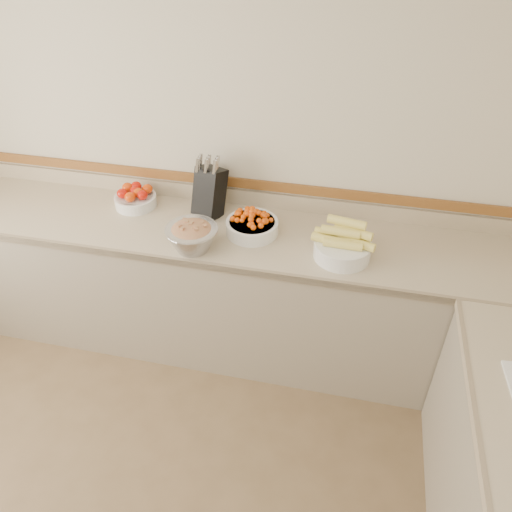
% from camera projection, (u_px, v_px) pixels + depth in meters
% --- Properties ---
extents(back_wall, '(4.00, 0.00, 4.00)m').
position_uv_depth(back_wall, '(222.00, 142.00, 2.92)').
color(back_wall, beige).
rests_on(back_wall, ground_plane).
extents(counter_back, '(4.00, 0.65, 1.08)m').
position_uv_depth(counter_back, '(214.00, 287.00, 3.18)').
color(counter_back, '#BFAC8A').
rests_on(counter_back, ground_plane).
extents(knife_block, '(0.22, 0.24, 0.39)m').
position_uv_depth(knife_block, '(209.00, 191.00, 2.96)').
color(knife_block, black).
rests_on(knife_block, counter_back).
extents(tomato_bowl, '(0.26, 0.26, 0.13)m').
position_uv_depth(tomato_bowl, '(135.00, 198.00, 3.09)').
color(tomato_bowl, white).
rests_on(tomato_bowl, counter_back).
extents(cherry_tomato_bowl, '(0.30, 0.30, 0.16)m').
position_uv_depth(cherry_tomato_bowl, '(252.00, 225.00, 2.85)').
color(cherry_tomato_bowl, white).
rests_on(cherry_tomato_bowl, counter_back).
extents(corn_bowl, '(0.34, 0.31, 0.23)m').
position_uv_depth(corn_bowl, '(343.00, 245.00, 2.66)').
color(corn_bowl, white).
rests_on(corn_bowl, counter_back).
extents(rhubarb_bowl, '(0.29, 0.29, 0.17)m').
position_uv_depth(rhubarb_bowl, '(192.00, 236.00, 2.71)').
color(rhubarb_bowl, '#B2B2BA').
rests_on(rhubarb_bowl, counter_back).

